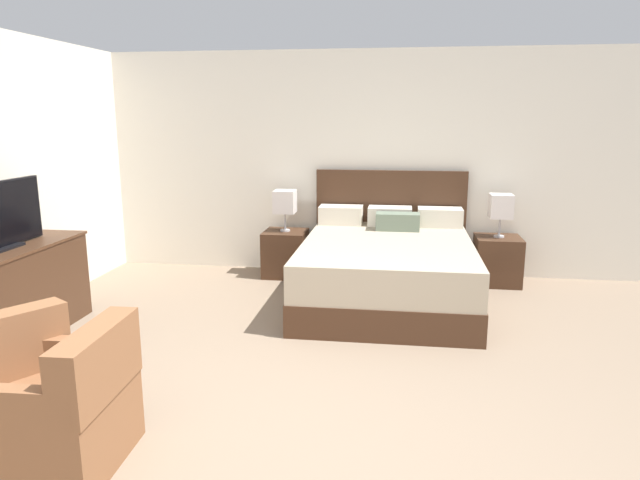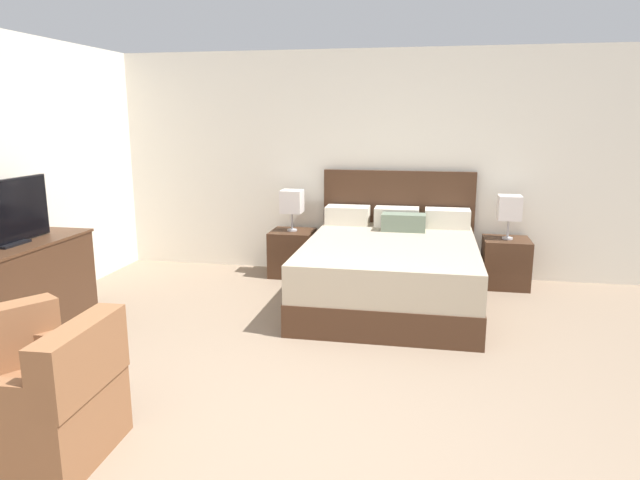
# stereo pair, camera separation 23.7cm
# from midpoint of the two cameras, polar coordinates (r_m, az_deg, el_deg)

# --- Properties ---
(ground_plane) EXTENTS (11.85, 11.85, 0.00)m
(ground_plane) POSITION_cam_midpoint_polar(r_m,az_deg,el_deg) (3.17, -4.91, -22.00)
(ground_plane) COLOR #84705B
(wall_back) EXTENTS (6.68, 0.06, 2.51)m
(wall_back) POSITION_cam_midpoint_polar(r_m,az_deg,el_deg) (6.56, 4.44, 7.60)
(wall_back) COLOR silver
(wall_back) RESTS_ON ground
(bed) EXTENTS (1.68, 2.14, 1.19)m
(bed) POSITION_cam_midpoint_polar(r_m,az_deg,el_deg) (5.61, 8.30, -2.84)
(bed) COLOR #422819
(bed) RESTS_ON ground
(nightstand_left) EXTENTS (0.47, 0.47, 0.52)m
(nightstand_left) POSITION_cam_midpoint_polar(r_m,az_deg,el_deg) (6.51, -1.73, -1.30)
(nightstand_left) COLOR #422819
(nightstand_left) RESTS_ON ground
(nightstand_right) EXTENTS (0.47, 0.47, 0.52)m
(nightstand_right) POSITION_cam_midpoint_polar(r_m,az_deg,el_deg) (6.43, 19.07, -2.16)
(nightstand_right) COLOR #422819
(nightstand_right) RESTS_ON ground
(table_lamp_left) EXTENTS (0.23, 0.23, 0.46)m
(table_lamp_left) POSITION_cam_midpoint_polar(r_m,az_deg,el_deg) (6.40, -1.76, 3.82)
(table_lamp_left) COLOR #B7B7BC
(table_lamp_left) RESTS_ON nightstand_left
(table_lamp_right) EXTENTS (0.23, 0.23, 0.46)m
(table_lamp_right) POSITION_cam_midpoint_polar(r_m,az_deg,el_deg) (6.31, 19.44, 3.01)
(table_lamp_right) COLOR #B7B7BC
(table_lamp_right) RESTS_ON nightstand_right
(dresser) EXTENTS (0.54, 1.36, 0.77)m
(dresser) POSITION_cam_midpoint_polar(r_m,az_deg,el_deg) (5.32, -26.55, -4.19)
(dresser) COLOR #422819
(dresser) RESTS_ON ground
(tv) EXTENTS (0.18, 0.97, 0.53)m
(tv) POSITION_cam_midpoint_polar(r_m,az_deg,el_deg) (5.12, -27.76, 2.32)
(tv) COLOR black
(tv) RESTS_ON dresser
(armchair_companion) EXTENTS (0.72, 0.71, 0.76)m
(armchair_companion) POSITION_cam_midpoint_polar(r_m,az_deg,el_deg) (3.39, -23.86, -15.13)
(armchair_companion) COLOR brown
(armchair_companion) RESTS_ON ground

